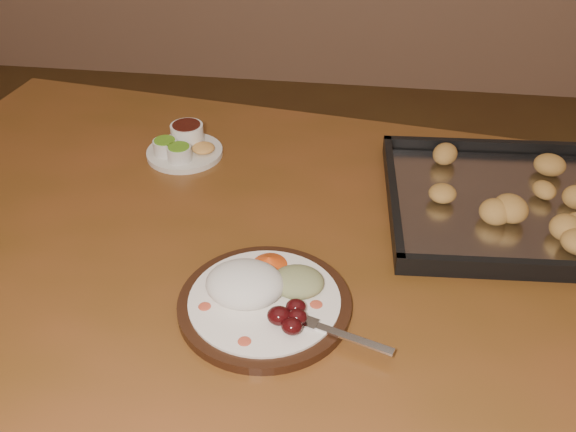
# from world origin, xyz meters

# --- Properties ---
(ground) EXTENTS (4.00, 4.00, 0.00)m
(ground) POSITION_xyz_m (0.00, 0.00, 0.00)
(ground) COLOR brown
(ground) RESTS_ON ground
(dining_table) EXTENTS (1.61, 1.10, 0.75)m
(dining_table) POSITION_xyz_m (0.04, -0.27, 0.65)
(dining_table) COLOR brown
(dining_table) RESTS_ON ground
(dinner_plate) EXTENTS (0.30, 0.24, 0.06)m
(dinner_plate) POSITION_xyz_m (0.02, -0.40, 0.77)
(dinner_plate) COLOR black
(dinner_plate) RESTS_ON dining_table
(condiment_saucer) EXTENTS (0.14, 0.14, 0.05)m
(condiment_saucer) POSITION_xyz_m (-0.19, -0.01, 0.77)
(condiment_saucer) COLOR silver
(condiment_saucer) RESTS_ON dining_table
(baking_tray) EXTENTS (0.52, 0.40, 0.05)m
(baking_tray) POSITION_xyz_m (0.44, -0.12, 0.77)
(baking_tray) COLOR black
(baking_tray) RESTS_ON dining_table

